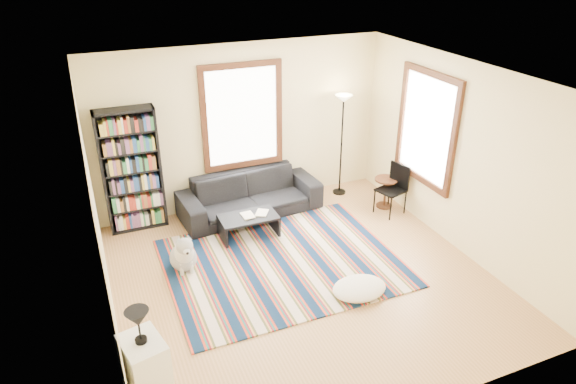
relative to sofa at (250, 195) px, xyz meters
name	(u,v)px	position (x,y,z in m)	size (l,w,h in m)	color
floor	(302,280)	(0.05, -2.05, -0.40)	(5.00, 5.00, 0.10)	tan
ceiling	(305,74)	(0.05, -2.05, 2.50)	(5.00, 5.00, 0.10)	white
wall_back	(241,126)	(0.05, 0.50, 1.05)	(5.00, 0.10, 2.80)	beige
wall_front	(423,305)	(0.05, -4.60, 1.05)	(5.00, 0.10, 2.80)	beige
wall_left	(93,226)	(-2.50, -2.05, 1.05)	(0.10, 5.00, 2.80)	beige
wall_right	(463,157)	(2.60, -2.05, 1.05)	(0.10, 5.00, 2.80)	beige
window_back	(242,116)	(0.05, 0.42, 1.25)	(1.20, 0.06, 1.60)	white
window_right	(427,128)	(2.52, -1.25, 1.25)	(0.06, 1.20, 1.60)	white
rug	(282,262)	(-0.08, -1.63, -0.34)	(3.28, 2.63, 0.02)	#0C2240
sofa	(250,195)	(0.00, 0.00, 0.00)	(0.93, 2.37, 0.69)	black
bookshelf	(132,171)	(-1.83, 0.27, 0.65)	(0.90, 0.30, 2.00)	black
coffee_table	(249,226)	(-0.27, -0.72, -0.17)	(0.90, 0.50, 0.36)	black
book_a	(242,217)	(-0.37, -0.72, 0.03)	(0.24, 0.18, 0.02)	beige
book_b	(256,212)	(-0.12, -0.67, 0.02)	(0.18, 0.25, 0.02)	beige
floor_cushion	(359,288)	(0.60, -2.69, -0.25)	(0.75, 0.56, 0.19)	silver
floor_lamp	(341,146)	(1.78, 0.10, 0.58)	(0.30, 0.30, 1.86)	black
side_table	(385,193)	(2.25, -0.69, -0.08)	(0.40, 0.40, 0.54)	#462611
folding_chair	(391,190)	(2.20, -0.92, 0.08)	(0.42, 0.40, 0.86)	black
white_cabinet	(146,368)	(-2.25, -3.30, 0.00)	(0.38, 0.50, 0.70)	white
table_lamp	(139,327)	(-2.25, -3.30, 0.54)	(0.24, 0.24, 0.38)	black
dog	(182,250)	(-1.42, -1.20, -0.05)	(0.43, 0.60, 0.60)	silver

